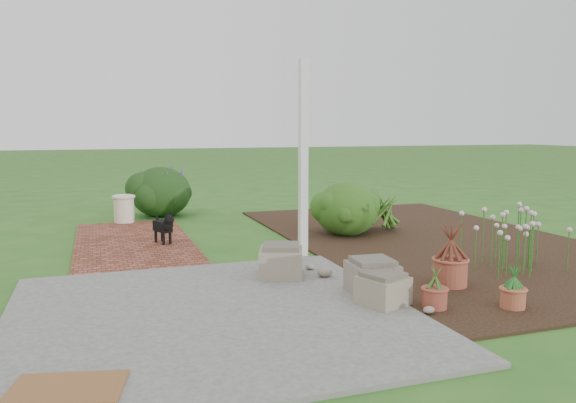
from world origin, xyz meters
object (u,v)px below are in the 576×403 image
object	(u,v)px
stone_trough_near	(372,278)
cream_ceramic_urn	(124,209)
evergreen_shrub	(346,208)
black_dog	(164,226)

from	to	relation	value
stone_trough_near	cream_ceramic_urn	bearing A→B (deg)	112.21
evergreen_shrub	black_dog	bearing A→B (deg)	176.85
stone_trough_near	evergreen_shrub	world-z (taller)	evergreen_shrub
black_dog	cream_ceramic_urn	bearing A→B (deg)	82.04
cream_ceramic_urn	evergreen_shrub	size ratio (longest dim) A/B	0.46
cream_ceramic_urn	evergreen_shrub	world-z (taller)	evergreen_shrub
stone_trough_near	black_dog	xyz separation A→B (m)	(-1.66, 3.10, 0.11)
black_dog	cream_ceramic_urn	size ratio (longest dim) A/B	1.06
cream_ceramic_urn	evergreen_shrub	xyz separation A→B (m)	(3.19, -2.22, 0.18)
black_dog	evergreen_shrub	distance (m)	2.75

